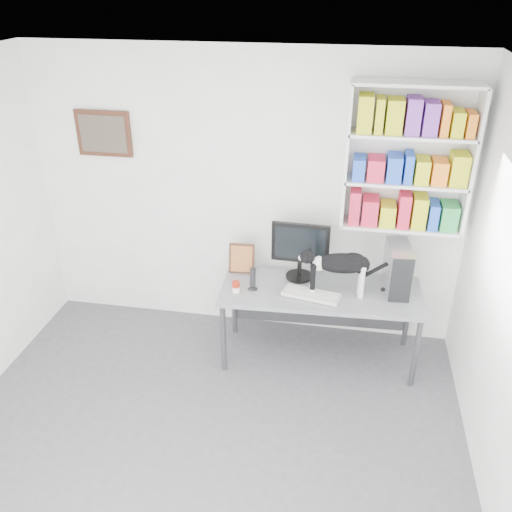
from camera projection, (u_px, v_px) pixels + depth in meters
name	position (u px, v px, depth m)	size (l,w,h in m)	color
room	(181.00, 320.00, 3.27)	(4.01, 4.01, 2.70)	#5A5B60
bookshelf	(408.00, 159.00, 4.43)	(1.03, 0.28, 1.24)	silver
wall_art	(104.00, 134.00, 4.93)	(0.52, 0.04, 0.42)	#432315
desk	(319.00, 324.00, 4.93)	(1.75, 0.68, 0.73)	slate
monitor	(300.00, 251.00, 4.83)	(0.51, 0.25, 0.55)	black
keyboard	(311.00, 294.00, 4.66)	(0.49, 0.19, 0.04)	beige
pc_tower	(397.00, 269.00, 4.67)	(0.19, 0.42, 0.42)	#A4A5A9
speaker	(253.00, 279.00, 4.72)	(0.09, 0.09, 0.21)	black
leaning_print	(242.00, 258.00, 4.98)	(0.24, 0.09, 0.29)	#432315
soup_can	(236.00, 287.00, 4.71)	(0.07, 0.07, 0.10)	#A8210E
cat	(339.00, 274.00, 4.60)	(0.67, 0.18, 0.41)	black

